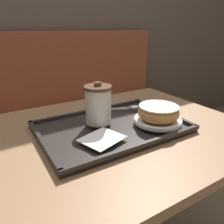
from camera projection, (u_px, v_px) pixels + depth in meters
booth_bench at (59, 131)px, 1.60m from camera, size 1.77×0.44×1.00m
cafe_table at (117, 168)px, 0.80m from camera, size 0.87×0.70×0.71m
serving_tray at (112, 128)px, 0.72m from camera, size 0.47×0.32×0.02m
napkin_paper at (102, 138)px, 0.62m from camera, size 0.14×0.13×0.00m
coffee_cup_front at (98, 104)px, 0.70m from camera, size 0.09×0.09×0.14m
plate_with_chocolate_donut at (158, 120)px, 0.73m from camera, size 0.16×0.16×0.01m
donut_chocolate_glazed at (158, 112)px, 0.72m from camera, size 0.14×0.14×0.04m
spoon at (129, 107)px, 0.85m from camera, size 0.14×0.07×0.01m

